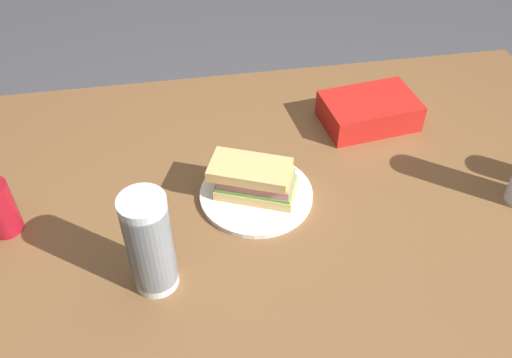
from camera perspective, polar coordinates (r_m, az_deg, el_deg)
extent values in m
cube|color=brown|center=(1.24, 2.66, -2.13)|extent=(1.59, 0.99, 0.04)
cylinder|color=brown|center=(2.00, 20.28, 1.39)|extent=(0.07, 0.07, 0.70)
cylinder|color=brown|center=(1.85, -22.77, -3.53)|extent=(0.07, 0.07, 0.70)
cylinder|color=white|center=(1.22, 0.00, -1.50)|extent=(0.25, 0.25, 0.01)
cube|color=#DBB26B|center=(1.20, 0.00, -0.90)|extent=(0.19, 0.15, 0.02)
cube|color=#599E3F|center=(1.19, 0.00, -0.35)|extent=(0.18, 0.14, 0.01)
cube|color=#C6727A|center=(1.18, 0.00, 0.14)|extent=(0.18, 0.14, 0.02)
cube|color=yellow|center=(1.17, 0.00, 0.60)|extent=(0.17, 0.13, 0.01)
cube|color=#DBB26B|center=(1.16, -0.64, 1.04)|extent=(0.19, 0.15, 0.02)
cube|color=red|center=(1.43, 11.61, 6.90)|extent=(0.25, 0.18, 0.07)
cylinder|color=silver|center=(1.05, -10.47, -8.79)|extent=(0.08, 0.08, 0.09)
cylinder|color=silver|center=(1.04, -10.60, -8.18)|extent=(0.08, 0.08, 0.09)
cylinder|color=silver|center=(1.02, -10.73, -7.55)|extent=(0.08, 0.08, 0.09)
cylinder|color=silver|center=(1.01, -10.86, -6.91)|extent=(0.08, 0.08, 0.09)
cylinder|color=silver|center=(1.00, -10.99, -6.25)|extent=(0.08, 0.08, 0.09)
cylinder|color=silver|center=(0.98, -11.13, -5.57)|extent=(0.08, 0.08, 0.09)
cylinder|color=silver|center=(0.97, -11.27, -4.87)|extent=(0.08, 0.08, 0.09)
cylinder|color=silver|center=(0.96, -11.42, -4.15)|extent=(0.08, 0.08, 0.09)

